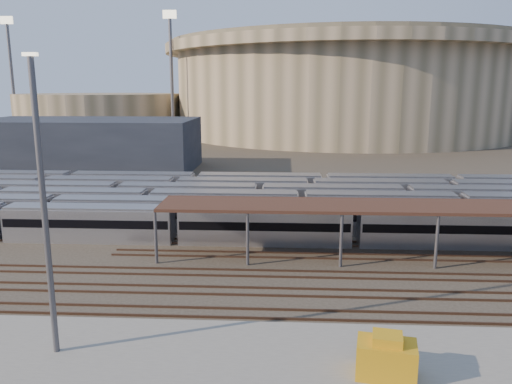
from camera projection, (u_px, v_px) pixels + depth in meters
The scene contains 13 objects.
ground at pixel (240, 270), 45.20m from camera, with size 420.00×420.00×0.00m, color #383026.
apron at pixel (139, 354), 30.79m from camera, with size 50.00×9.00×0.20m, color gray.
subway_trains at pixel (269, 204), 62.80m from camera, with size 129.30×23.90×3.60m.
inspection_shed at pixel (476, 209), 46.92m from camera, with size 60.30×6.00×5.30m.
empty_tracks at pixel (235, 291), 40.30m from camera, with size 170.00×9.62×0.18m.
stadium at pixel (343, 86), 177.28m from camera, with size 124.00×124.00×32.50m.
secondary_arena at pixel (101, 114), 173.94m from camera, with size 56.00×56.00×14.00m, color tan.
service_building at pixel (89, 144), 99.76m from camera, with size 42.00×20.00×10.00m, color #1E232D.
floodlight_0 at pixel (172, 72), 150.00m from camera, with size 4.00×1.00×38.40m.
floodlight_1 at pixel (12, 73), 162.67m from camera, with size 4.00×1.00×38.40m.
floodlight_3 at pixel (249, 76), 197.80m from camera, with size 4.00×1.00×38.40m.
yard_light_pole at pixel (44, 210), 29.05m from camera, with size 0.80×0.36×17.89m.
yellow_equipment at pixel (386, 359), 28.03m from camera, with size 3.28×2.05×2.05m, color #C28B12.
Camera 1 is at (3.72, -42.64, 16.23)m, focal length 35.00 mm.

